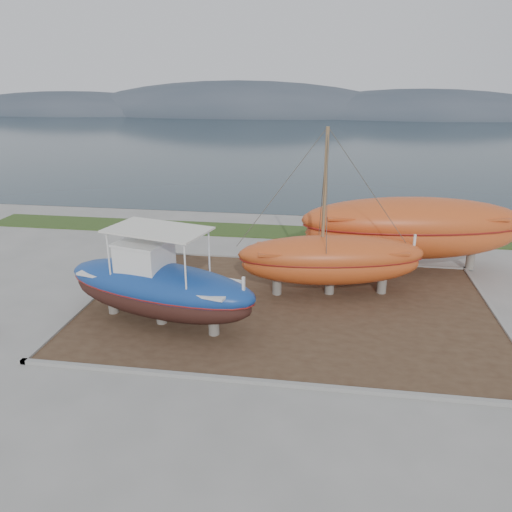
% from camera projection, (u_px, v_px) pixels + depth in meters
% --- Properties ---
extents(ground, '(140.00, 140.00, 0.00)m').
position_uv_depth(ground, '(278.00, 353.00, 18.91)').
color(ground, gray).
rests_on(ground, ground).
extents(dirt_patch, '(18.00, 12.00, 0.06)m').
position_uv_depth(dirt_patch, '(287.00, 307.00, 22.62)').
color(dirt_patch, '#422D1E').
rests_on(dirt_patch, ground).
extents(curb_frame, '(18.60, 12.60, 0.15)m').
position_uv_depth(curb_frame, '(287.00, 306.00, 22.60)').
color(curb_frame, gray).
rests_on(curb_frame, ground).
extents(grass_strip, '(44.00, 3.00, 0.08)m').
position_uv_depth(grass_strip, '(303.00, 233.00, 33.31)').
color(grass_strip, '#284219').
rests_on(grass_strip, ground).
extents(sea, '(260.00, 100.00, 0.04)m').
position_uv_depth(sea, '(323.00, 139.00, 84.02)').
color(sea, '#1B2D36').
rests_on(sea, ground).
extents(mountain_ridge, '(200.00, 36.00, 20.00)m').
position_uv_depth(mountain_ridge, '(328.00, 115.00, 135.18)').
color(mountain_ridge, '#333D49').
rests_on(mountain_ridge, ground).
extents(blue_caique, '(9.06, 4.80, 4.16)m').
position_uv_depth(blue_caique, '(159.00, 277.00, 20.41)').
color(blue_caique, navy).
rests_on(blue_caique, dirt_patch).
extents(white_dinghy, '(4.16, 2.51, 1.17)m').
position_uv_depth(white_dinghy, '(134.00, 277.00, 24.38)').
color(white_dinghy, white).
rests_on(white_dinghy, dirt_patch).
extents(orange_sailboat, '(9.06, 4.09, 7.80)m').
position_uv_depth(orange_sailboat, '(333.00, 215.00, 22.66)').
color(orange_sailboat, '#BD4A1D').
rests_on(orange_sailboat, dirt_patch).
extents(orange_bare_hull, '(12.00, 5.08, 3.81)m').
position_uv_depth(orange_bare_hull, '(411.00, 235.00, 26.40)').
color(orange_bare_hull, '#BD4A1D').
rests_on(orange_bare_hull, dirt_patch).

